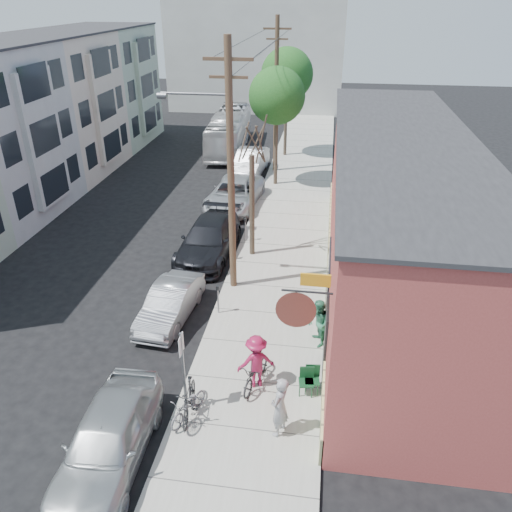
# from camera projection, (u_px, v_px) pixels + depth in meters

# --- Properties ---
(ground) EXTENTS (120.00, 120.00, 0.00)m
(ground) POSITION_uv_depth(u_px,v_px,m) (150.00, 336.00, 18.68)
(ground) COLOR black
(sidewalk) EXTENTS (4.50, 58.00, 0.15)m
(sidewalk) POSITION_uv_depth(u_px,v_px,m) (289.00, 222.00, 27.70)
(sidewalk) COLOR #A9A99C
(sidewalk) RESTS_ON ground
(cafe_building) EXTENTS (6.60, 20.20, 6.61)m
(cafe_building) POSITION_uv_depth(u_px,v_px,m) (394.00, 217.00, 20.33)
(cafe_building) COLOR #9F3F3B
(cafe_building) RESTS_ON ground
(apartment_row) EXTENTS (6.30, 32.00, 9.00)m
(apartment_row) POSITION_uv_depth(u_px,v_px,m) (32.00, 120.00, 30.30)
(apartment_row) COLOR #A5B89B
(apartment_row) RESTS_ON ground
(end_cap_building) EXTENTS (18.00, 8.00, 12.00)m
(end_cap_building) POSITION_uv_depth(u_px,v_px,m) (258.00, 49.00, 52.78)
(end_cap_building) COLOR #B3B4AF
(end_cap_building) RESTS_ON ground
(sign_post) EXTENTS (0.07, 0.45, 2.80)m
(sign_post) POSITION_uv_depth(u_px,v_px,m) (183.00, 364.00, 14.53)
(sign_post) COLOR slate
(sign_post) RESTS_ON sidewalk
(parking_meter_near) EXTENTS (0.14, 0.14, 1.24)m
(parking_meter_near) POSITION_uv_depth(u_px,v_px,m) (218.00, 295.00, 19.42)
(parking_meter_near) COLOR slate
(parking_meter_near) RESTS_ON sidewalk
(parking_meter_far) EXTENTS (0.14, 0.14, 1.24)m
(parking_meter_far) POSITION_uv_depth(u_px,v_px,m) (245.00, 226.00, 25.10)
(parking_meter_far) COLOR slate
(parking_meter_far) RESTS_ON sidewalk
(utility_pole_near) EXTENTS (3.57, 0.28, 10.00)m
(utility_pole_near) POSITION_uv_depth(u_px,v_px,m) (229.00, 168.00, 19.21)
(utility_pole_near) COLOR #503A28
(utility_pole_near) RESTS_ON sidewalk
(utility_pole_far) EXTENTS (1.80, 0.28, 10.00)m
(utility_pole_far) POSITION_uv_depth(u_px,v_px,m) (276.00, 95.00, 33.13)
(utility_pole_far) COLOR #503A28
(utility_pole_far) RESTS_ON sidewalk
(tree_bare) EXTENTS (0.24, 0.24, 4.90)m
(tree_bare) POSITION_uv_depth(u_px,v_px,m) (252.00, 207.00, 23.12)
(tree_bare) COLOR #44392C
(tree_bare) RESTS_ON sidewalk
(tree_leafy_mid) EXTENTS (3.47, 3.47, 7.36)m
(tree_leafy_mid) POSITION_uv_depth(u_px,v_px,m) (277.00, 96.00, 30.44)
(tree_leafy_mid) COLOR #44392C
(tree_leafy_mid) RESTS_ON sidewalk
(tree_leafy_far) EXTENTS (3.79, 3.79, 7.84)m
(tree_leafy_far) POSITION_uv_depth(u_px,v_px,m) (287.00, 75.00, 36.11)
(tree_leafy_far) COLOR #44392C
(tree_leafy_far) RESTS_ON sidewalk
(patio_chair_a) EXTENTS (0.57, 0.57, 0.88)m
(patio_chair_a) POSITION_uv_depth(u_px,v_px,m) (306.00, 382.00, 15.65)
(patio_chair_a) COLOR #113C1F
(patio_chair_a) RESTS_ON sidewalk
(patio_chair_b) EXTENTS (0.55, 0.55, 0.88)m
(patio_chair_b) POSITION_uv_depth(u_px,v_px,m) (312.00, 380.00, 15.74)
(patio_chair_b) COLOR #113C1F
(patio_chair_b) RESTS_ON sidewalk
(patron_grey) EXTENTS (0.69, 0.84, 1.97)m
(patron_grey) POSITION_uv_depth(u_px,v_px,m) (280.00, 407.00, 13.99)
(patron_grey) COLOR gray
(patron_grey) RESTS_ON sidewalk
(patron_green) EXTENTS (0.91, 1.04, 1.80)m
(patron_green) POSITION_uv_depth(u_px,v_px,m) (319.00, 323.00, 17.64)
(patron_green) COLOR #33805C
(patron_green) RESTS_ON sidewalk
(cyclist) EXTENTS (1.39, 1.10, 1.88)m
(cyclist) POSITION_uv_depth(u_px,v_px,m) (256.00, 361.00, 15.76)
(cyclist) COLOR maroon
(cyclist) RESTS_ON sidewalk
(cyclist_bike) EXTENTS (1.10, 2.00, 0.99)m
(cyclist_bike) POSITION_uv_depth(u_px,v_px,m) (256.00, 372.00, 15.97)
(cyclist_bike) COLOR black
(cyclist_bike) RESTS_ON sidewalk
(parked_bike_a) EXTENTS (0.70, 1.93, 1.14)m
(parked_bike_a) POSITION_uv_depth(u_px,v_px,m) (189.00, 400.00, 14.81)
(parked_bike_a) COLOR black
(parked_bike_a) RESTS_ON sidewalk
(parked_bike_b) EXTENTS (1.15, 1.73, 0.86)m
(parked_bike_b) POSITION_uv_depth(u_px,v_px,m) (189.00, 406.00, 14.75)
(parked_bike_b) COLOR slate
(parked_bike_b) RESTS_ON sidewalk
(car_0) EXTENTS (2.13, 4.96, 1.67)m
(car_0) POSITION_uv_depth(u_px,v_px,m) (108.00, 439.00, 13.37)
(car_0) COLOR #A1A7A9
(car_0) RESTS_ON ground
(car_1) EXTENTS (1.82, 4.33, 1.39)m
(car_1) POSITION_uv_depth(u_px,v_px,m) (170.00, 303.00, 19.41)
(car_1) COLOR #9D9FA4
(car_1) RESTS_ON ground
(car_2) EXTENTS (2.55, 5.84, 1.67)m
(car_2) POSITION_uv_depth(u_px,v_px,m) (209.00, 239.00, 24.10)
(car_2) COLOR black
(car_2) RESTS_ON ground
(car_3) EXTENTS (3.12, 5.99, 1.61)m
(car_3) POSITION_uv_depth(u_px,v_px,m) (235.00, 194.00, 29.57)
(car_3) COLOR #B5BABE
(car_3) RESTS_ON ground
(car_4) EXTENTS (2.11, 5.32, 1.72)m
(car_4) POSITION_uv_depth(u_px,v_px,m) (250.00, 162.00, 34.79)
(car_4) COLOR #98999F
(car_4) RESTS_ON ground
(bus) EXTENTS (3.12, 10.69, 2.94)m
(bus) POSITION_uv_depth(u_px,v_px,m) (229.00, 131.00, 40.06)
(bus) COLOR white
(bus) RESTS_ON ground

